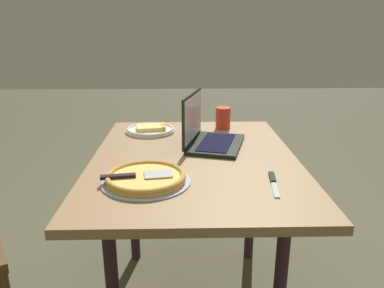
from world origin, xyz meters
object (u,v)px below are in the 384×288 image
object	(u,v)px
dining_table	(194,174)
pizza_plate	(151,129)
pizza_tray	(146,178)
laptop	(208,135)
table_knife	(273,182)
drink_cup	(223,118)

from	to	relation	value
dining_table	pizza_plate	distance (m)	0.45
dining_table	pizza_tray	distance (m)	0.34
dining_table	laptop	distance (m)	0.21
pizza_plate	table_knife	world-z (taller)	pizza_plate
pizza_plate	pizza_tray	bearing A→B (deg)	-176.95
pizza_tray	dining_table	bearing A→B (deg)	-34.36
laptop	drink_cup	world-z (taller)	laptop
dining_table	pizza_tray	bearing A→B (deg)	145.64
pizza_tray	drink_cup	bearing A→B (deg)	-26.18
pizza_tray	pizza_plate	bearing A→B (deg)	3.05
pizza_tray	drink_cup	size ratio (longest dim) A/B	2.79
pizza_tray	laptop	bearing A→B (deg)	-31.01
table_knife	drink_cup	size ratio (longest dim) A/B	1.83
dining_table	pizza_tray	size ratio (longest dim) A/B	3.65
pizza_tray	drink_cup	world-z (taller)	drink_cup
laptop	drink_cup	distance (m)	0.31
dining_table	drink_cup	world-z (taller)	drink_cup
pizza_tray	table_knife	size ratio (longest dim) A/B	1.52
laptop	pizza_plate	world-z (taller)	laptop
drink_cup	pizza_plate	bearing A→B (deg)	99.43
laptop	pizza_tray	bearing A→B (deg)	148.99
dining_table	drink_cup	distance (m)	0.50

